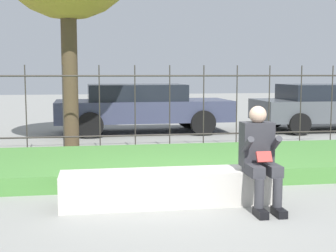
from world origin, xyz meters
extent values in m
plane|color=gray|center=(0.00, 0.00, 0.00)|extent=(60.00, 60.00, 0.00)
cube|color=beige|center=(-0.27, 0.00, 0.21)|extent=(2.67, 0.51, 0.43)
cube|color=#9B978F|center=(-0.27, 0.00, 0.04)|extent=(2.57, 0.47, 0.08)
cube|color=black|center=(0.66, -0.66, 0.04)|extent=(0.11, 0.26, 0.09)
cylinder|color=#38383D|center=(0.66, -0.60, 0.26)|extent=(0.11, 0.11, 0.34)
cube|color=#38383D|center=(0.66, -0.39, 0.49)|extent=(0.15, 0.42, 0.13)
cube|color=black|center=(0.88, -0.66, 0.04)|extent=(0.11, 0.26, 0.09)
cylinder|color=#38383D|center=(0.88, -0.60, 0.26)|extent=(0.11, 0.11, 0.34)
cube|color=#38383D|center=(0.88, -0.39, 0.49)|extent=(0.15, 0.42, 0.13)
cube|color=#333338|center=(0.77, -0.18, 0.76)|extent=(0.38, 0.24, 0.54)
sphere|color=#DBB293|center=(0.77, -0.20, 1.12)|extent=(0.21, 0.21, 0.21)
cylinder|color=#333338|center=(0.60, -0.34, 0.78)|extent=(0.08, 0.29, 0.24)
cylinder|color=#333338|center=(0.94, -0.34, 0.78)|extent=(0.08, 0.29, 0.24)
cube|color=#B2332D|center=(0.77, -0.44, 0.65)|extent=(0.18, 0.09, 0.13)
cube|color=#4C893D|center=(0.00, 2.01, 0.12)|extent=(10.51, 2.62, 0.25)
cylinder|color=#332D28|center=(0.00, 3.83, 0.35)|extent=(8.51, 0.03, 0.03)
cylinder|color=#332D28|center=(0.00, 3.83, 1.56)|extent=(8.51, 0.03, 0.03)
cylinder|color=#332D28|center=(-2.48, 3.83, 0.89)|extent=(0.02, 0.02, 1.77)
cylinder|color=#332D28|center=(-1.77, 3.83, 0.89)|extent=(0.02, 0.02, 1.77)
cylinder|color=#332D28|center=(-1.06, 3.83, 0.89)|extent=(0.02, 0.02, 1.77)
cylinder|color=#332D28|center=(-0.35, 3.83, 0.89)|extent=(0.02, 0.02, 1.77)
cylinder|color=#332D28|center=(0.35, 3.83, 0.89)|extent=(0.02, 0.02, 1.77)
cylinder|color=#332D28|center=(1.06, 3.83, 0.89)|extent=(0.02, 0.02, 1.77)
cylinder|color=#332D28|center=(1.77, 3.83, 0.89)|extent=(0.02, 0.02, 1.77)
cylinder|color=#332D28|center=(2.48, 3.83, 0.89)|extent=(0.02, 0.02, 1.77)
cylinder|color=#332D28|center=(3.19, 3.83, 0.89)|extent=(0.02, 0.02, 1.77)
cylinder|color=#332D28|center=(3.90, 3.83, 0.89)|extent=(0.02, 0.02, 1.77)
cube|color=#4C5156|center=(5.39, 6.70, 0.58)|extent=(4.17, 1.86, 0.58)
cube|color=black|center=(5.23, 6.70, 1.08)|extent=(2.30, 1.63, 0.43)
cylinder|color=black|center=(4.10, 5.81, 0.29)|extent=(0.58, 0.20, 0.58)
cylinder|color=black|center=(4.11, 7.61, 0.29)|extent=(0.58, 0.20, 0.58)
cube|color=#383D56|center=(0.15, 7.01, 0.60)|extent=(4.70, 1.92, 0.55)
cube|color=black|center=(-0.04, 7.01, 1.10)|extent=(2.60, 1.64, 0.43)
cylinder|color=black|center=(1.61, 6.18, 0.33)|extent=(0.66, 0.22, 0.66)
cylinder|color=black|center=(1.56, 7.93, 0.33)|extent=(0.66, 0.22, 0.66)
cylinder|color=black|center=(-1.27, 6.10, 0.33)|extent=(0.66, 0.22, 0.66)
cylinder|color=black|center=(-1.32, 7.85, 0.33)|extent=(0.66, 0.22, 0.66)
cylinder|color=#4C3D28|center=(-1.67, 4.67, 1.72)|extent=(0.34, 0.34, 3.45)
camera|label=1|loc=(-1.18, -5.56, 1.63)|focal=50.00mm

